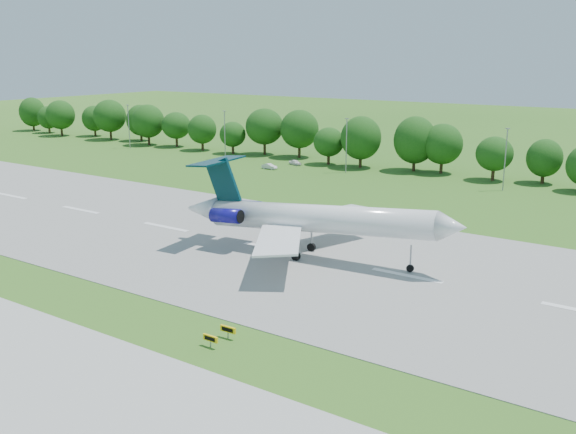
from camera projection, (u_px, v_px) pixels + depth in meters
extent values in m
plane|color=#265817|center=(134.00, 306.00, 67.67)|extent=(600.00, 600.00, 0.00)
cube|color=gray|center=(271.00, 249.00, 87.74)|extent=(400.00, 45.00, 0.08)
cylinder|color=#382314|center=(50.00, 128.00, 217.07)|extent=(0.70, 0.70, 3.60)
sphere|color=#0F3E0F|center=(49.00, 115.00, 215.99)|extent=(8.40, 8.40, 8.40)
cylinder|color=#382314|center=(132.00, 136.00, 195.38)|extent=(0.70, 0.70, 3.60)
sphere|color=#0F3E0F|center=(131.00, 121.00, 194.29)|extent=(8.40, 8.40, 8.40)
cylinder|color=#382314|center=(234.00, 146.00, 173.68)|extent=(0.70, 0.70, 3.60)
sphere|color=#0F3E0F|center=(234.00, 130.00, 172.60)|extent=(8.40, 8.40, 8.40)
cylinder|color=#382314|center=(366.00, 159.00, 151.98)|extent=(0.70, 0.70, 3.60)
sphere|color=#0F3E0F|center=(367.00, 140.00, 150.90)|extent=(8.40, 8.40, 8.40)
cylinder|color=#382314|center=(542.00, 176.00, 130.28)|extent=(0.70, 0.70, 3.60)
sphere|color=#0F3E0F|center=(544.00, 155.00, 129.20)|extent=(8.40, 8.40, 8.40)
cylinder|color=gray|center=(129.00, 127.00, 180.89)|extent=(0.24, 0.24, 12.00)
cube|color=gray|center=(128.00, 105.00, 179.39)|extent=(0.90, 0.25, 0.18)
cylinder|color=gray|center=(225.00, 135.00, 161.90)|extent=(0.24, 0.24, 12.00)
cube|color=gray|center=(224.00, 111.00, 160.40)|extent=(0.90, 0.25, 0.18)
cylinder|color=gray|center=(346.00, 146.00, 142.91)|extent=(0.24, 0.24, 12.00)
cube|color=gray|center=(347.00, 119.00, 141.41)|extent=(0.90, 0.25, 0.18)
cylinder|color=gray|center=(505.00, 160.00, 123.93)|extent=(0.24, 0.24, 12.00)
cube|color=gray|center=(508.00, 129.00, 122.43)|extent=(0.90, 0.25, 0.18)
cylinder|color=white|center=(318.00, 219.00, 82.37)|extent=(31.36, 6.88, 5.56)
cone|color=white|center=(452.00, 227.00, 74.31)|extent=(3.89, 3.97, 3.82)
cone|color=white|center=(204.00, 209.00, 90.72)|extent=(5.53, 4.14, 3.92)
cube|color=white|center=(279.00, 239.00, 77.31)|extent=(11.36, 14.17, 0.58)
cube|color=white|center=(328.00, 214.00, 89.69)|extent=(9.25, 14.38, 0.58)
cube|color=#042831|center=(224.00, 183.00, 88.11)|extent=(5.57, 1.10, 7.05)
cube|color=#042831|center=(217.00, 161.00, 87.86)|extent=(4.33, 10.11, 0.44)
cylinder|color=navy|center=(226.00, 216.00, 85.82)|extent=(4.63, 2.42, 2.23)
cylinder|color=navy|center=(247.00, 208.00, 90.42)|extent=(4.63, 2.42, 2.23)
cylinder|color=gray|center=(411.00, 257.00, 77.54)|extent=(0.21, 0.21, 2.94)
cylinder|color=black|center=(410.00, 268.00, 77.90)|extent=(0.96, 0.41, 0.93)
cylinder|color=gray|center=(296.00, 245.00, 82.17)|extent=(0.25, 0.25, 2.94)
cylinder|color=black|center=(296.00, 256.00, 82.53)|extent=(1.18, 0.58, 1.14)
cylinder|color=gray|center=(311.00, 237.00, 86.06)|extent=(0.25, 0.25, 2.94)
cylinder|color=black|center=(311.00, 247.00, 86.42)|extent=(1.18, 0.58, 1.14)
cube|color=gray|center=(228.00, 335.00, 59.98)|extent=(0.11, 0.11, 0.75)
cube|color=yellow|center=(228.00, 329.00, 59.85)|extent=(1.71, 0.25, 0.59)
cube|color=black|center=(227.00, 330.00, 59.75)|extent=(1.28, 0.07, 0.37)
cube|color=gray|center=(211.00, 344.00, 58.15)|extent=(0.10, 0.10, 0.72)
cube|color=yellow|center=(210.00, 338.00, 58.03)|extent=(1.65, 0.20, 0.57)
cube|color=black|center=(210.00, 339.00, 57.94)|extent=(1.23, 0.03, 0.36)
imported|color=silver|center=(269.00, 166.00, 148.82)|extent=(3.80, 1.41, 1.24)
imported|color=silver|center=(295.00, 162.00, 154.22)|extent=(3.88, 2.54, 1.23)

